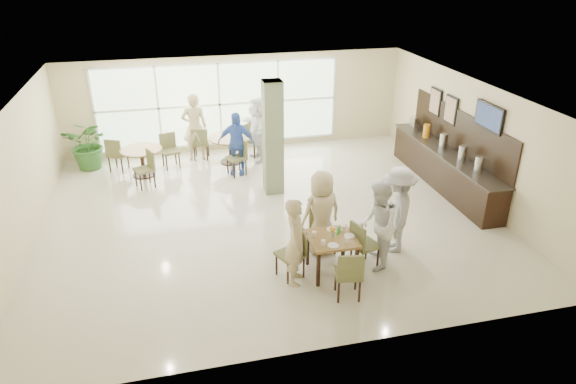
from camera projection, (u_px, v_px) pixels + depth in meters
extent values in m
plane|color=beige|center=(267.00, 214.00, 11.78)|extent=(10.00, 10.00, 0.00)
plane|color=white|center=(265.00, 94.00, 10.58)|extent=(10.00, 10.00, 0.00)
plane|color=beige|center=(237.00, 103.00, 15.14)|extent=(10.00, 0.00, 10.00)
plane|color=beige|center=(329.00, 272.00, 7.23)|extent=(10.00, 0.00, 10.00)
plane|color=beige|center=(18.00, 179.00, 10.13)|extent=(0.00, 9.00, 9.00)
plane|color=beige|center=(472.00, 140.00, 12.24)|extent=(0.00, 9.00, 9.00)
plane|color=silver|center=(220.00, 104.00, 15.01)|extent=(7.00, 0.00, 7.00)
cube|color=#63714E|center=(273.00, 138.00, 12.32)|extent=(0.45, 0.45, 2.80)
cube|color=brown|center=(332.00, 239.00, 9.37)|extent=(0.86, 0.86, 0.05)
cube|color=black|center=(318.00, 269.00, 9.14)|extent=(0.06, 0.06, 0.70)
cube|color=black|center=(356.00, 264.00, 9.29)|extent=(0.06, 0.06, 0.70)
cube|color=black|center=(308.00, 249.00, 9.77)|extent=(0.06, 0.06, 0.70)
cube|color=black|center=(343.00, 244.00, 9.92)|extent=(0.06, 0.06, 0.70)
cylinder|color=brown|center=(141.00, 150.00, 13.52)|extent=(1.10, 1.10, 0.04)
cylinder|color=black|center=(143.00, 163.00, 13.68)|extent=(0.10, 0.10, 0.71)
cylinder|color=black|center=(144.00, 174.00, 13.83)|extent=(0.60, 0.60, 0.03)
cylinder|color=brown|center=(230.00, 138.00, 14.37)|extent=(1.20, 1.20, 0.04)
cylinder|color=black|center=(231.00, 150.00, 14.53)|extent=(0.10, 0.10, 0.71)
cylinder|color=black|center=(231.00, 161.00, 14.68)|extent=(0.60, 0.60, 0.03)
cylinder|color=white|center=(323.00, 243.00, 9.10)|extent=(0.08, 0.08, 0.10)
cylinder|color=white|center=(314.00, 234.00, 9.38)|extent=(0.08, 0.08, 0.10)
cylinder|color=white|center=(347.00, 240.00, 9.17)|extent=(0.08, 0.08, 0.10)
cylinder|color=white|center=(343.00, 228.00, 9.59)|extent=(0.08, 0.08, 0.10)
cylinder|color=white|center=(333.00, 245.00, 9.10)|extent=(0.20, 0.20, 0.01)
cylinder|color=white|center=(332.00, 229.00, 9.61)|extent=(0.20, 0.20, 0.01)
cylinder|color=white|center=(349.00, 236.00, 9.40)|extent=(0.20, 0.20, 0.01)
cylinder|color=#99B27F|center=(332.00, 235.00, 9.33)|extent=(0.07, 0.07, 0.12)
sphere|color=orange|center=(334.00, 229.00, 9.29)|extent=(0.07, 0.07, 0.07)
sphere|color=orange|center=(331.00, 229.00, 9.31)|extent=(0.07, 0.07, 0.07)
sphere|color=orange|center=(332.00, 230.00, 9.26)|extent=(0.07, 0.07, 0.07)
cube|color=green|center=(338.00, 230.00, 9.45)|extent=(0.09, 0.08, 0.15)
cube|color=black|center=(444.00, 170.00, 13.01)|extent=(0.60, 4.60, 0.90)
cube|color=black|center=(446.00, 152.00, 12.81)|extent=(0.64, 4.70, 0.04)
cube|color=black|center=(460.00, 131.00, 12.65)|extent=(0.04, 4.60, 1.00)
cylinder|color=silver|center=(479.00, 165.00, 11.49)|extent=(0.20, 0.20, 0.40)
cylinder|color=silver|center=(462.00, 154.00, 12.10)|extent=(0.20, 0.20, 0.40)
cylinder|color=silver|center=(443.00, 141.00, 12.89)|extent=(0.20, 0.20, 0.40)
cylinder|color=orange|center=(427.00, 131.00, 13.69)|extent=(0.18, 0.18, 0.36)
cube|color=silver|center=(415.00, 123.00, 14.31)|extent=(0.18, 0.30, 0.36)
cube|color=black|center=(489.00, 117.00, 11.37)|extent=(0.06, 1.00, 0.58)
cube|color=#7F99CC|center=(488.00, 117.00, 11.37)|extent=(0.01, 0.92, 0.50)
cube|color=black|center=(451.00, 110.00, 12.91)|extent=(0.04, 0.55, 0.70)
cube|color=brown|center=(450.00, 110.00, 12.91)|extent=(0.01, 0.47, 0.62)
cube|color=black|center=(435.00, 102.00, 13.61)|extent=(0.04, 0.55, 0.70)
cube|color=brown|center=(435.00, 102.00, 13.61)|extent=(0.01, 0.47, 0.62)
imported|color=#316528|center=(89.00, 144.00, 13.99)|extent=(1.59, 1.59, 1.40)
imported|color=tan|center=(296.00, 242.00, 9.07)|extent=(0.58, 0.71, 1.66)
imported|color=tan|center=(321.00, 212.00, 10.02)|extent=(0.92, 0.63, 1.72)
imported|color=white|center=(378.00, 226.00, 9.51)|extent=(0.89, 1.01, 1.75)
imported|color=#A0A0A3|center=(397.00, 210.00, 10.05)|extent=(1.04, 1.31, 1.78)
imported|color=#446BCC|center=(236.00, 143.00, 13.59)|extent=(1.14, 0.88, 1.71)
imported|color=white|center=(258.00, 129.00, 14.50)|extent=(0.92, 1.76, 1.82)
imported|color=tan|center=(195.00, 127.00, 14.45)|extent=(0.72, 0.48, 1.95)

